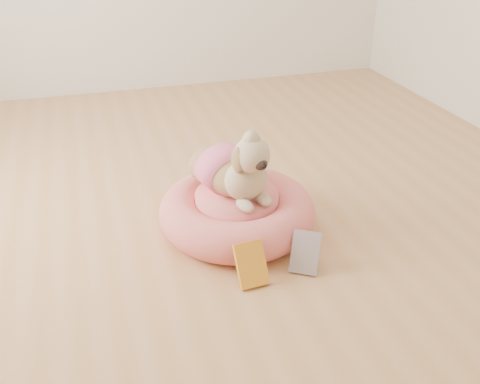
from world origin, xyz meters
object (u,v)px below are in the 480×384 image
object	(u,v)px
book_yellow	(251,264)
book_white	(305,252)
pet_bed	(237,211)
dog	(234,157)

from	to	relation	value
book_yellow	book_white	xyz separation A→B (m)	(0.24, 0.02, -0.00)
pet_bed	book_white	distance (m)	0.43
dog	book_yellow	size ratio (longest dim) A/B	2.65
pet_bed	dog	xyz separation A→B (m)	(-0.01, 0.01, 0.28)
book_yellow	book_white	bearing A→B (deg)	-1.11
pet_bed	book_yellow	size ratio (longest dim) A/B	3.96
dog	book_white	xyz separation A→B (m)	(0.20, -0.40, -0.29)
book_white	dog	bearing A→B (deg)	148.21
pet_bed	dog	size ratio (longest dim) A/B	1.50
dog	book_yellow	xyz separation A→B (m)	(-0.05, -0.42, -0.28)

